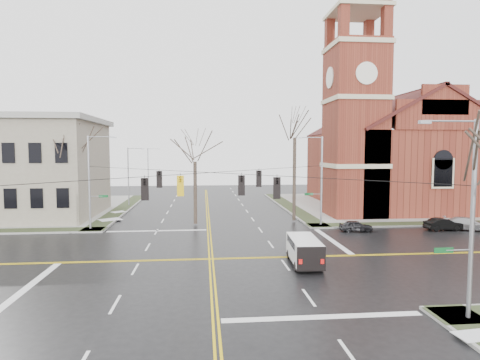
{
  "coord_description": "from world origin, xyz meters",
  "views": [
    {
      "loc": [
        -0.52,
        -28.24,
        7.79
      ],
      "look_at": [
        2.64,
        6.0,
        5.21
      ],
      "focal_mm": 30.0,
      "sensor_mm": 36.0,
      "label": 1
    }
  ],
  "objects": [
    {
      "name": "tree_ne",
      "position": [
        9.29,
        14.19,
        9.71
      ],
      "size": [
        4.0,
        4.0,
        13.45
      ],
      "color": "#362A22",
      "rests_on": "ground"
    },
    {
      "name": "ground",
      "position": [
        0.0,
        0.0,
        0.0
      ],
      "size": [
        120.0,
        120.0,
        0.0
      ],
      "primitive_type": "plane",
      "color": "black",
      "rests_on": "ground"
    },
    {
      "name": "cargo_van",
      "position": [
        6.3,
        -1.79,
        1.06
      ],
      "size": [
        2.11,
        4.82,
        1.79
      ],
      "rotation": [
        0.0,
        0.0,
        -0.06
      ],
      "color": "white",
      "rests_on": "ground"
    },
    {
      "name": "tree_nw_far",
      "position": [
        -14.0,
        14.02,
        7.56
      ],
      "size": [
        4.0,
        4.0,
        10.42
      ],
      "color": "#362A22",
      "rests_on": "ground"
    },
    {
      "name": "span_wires",
      "position": [
        0.0,
        0.0,
        6.2
      ],
      "size": [
        23.02,
        23.02,
        0.03
      ],
      "color": "black",
      "rests_on": "ground"
    },
    {
      "name": "signal_pole_ne",
      "position": [
        11.32,
        11.5,
        4.95
      ],
      "size": [
        2.75,
        0.22,
        9.0
      ],
      "color": "gray",
      "rests_on": "ground"
    },
    {
      "name": "parked_car_b",
      "position": [
        22.69,
        8.21,
        0.59
      ],
      "size": [
        3.66,
        1.41,
        1.19
      ],
      "primitive_type": "imported",
      "rotation": [
        0.0,
        0.0,
        1.61
      ],
      "color": "black",
      "rests_on": "ground"
    },
    {
      "name": "streetlight_north_a",
      "position": [
        -10.65,
        28.0,
        4.47
      ],
      "size": [
        2.3,
        0.2,
        8.0
      ],
      "color": "gray",
      "rests_on": "ground"
    },
    {
      "name": "traffic_signals",
      "position": [
        -0.0,
        -0.67,
        5.45
      ],
      "size": [
        8.21,
        8.26,
        1.3
      ],
      "color": "black",
      "rests_on": "ground"
    },
    {
      "name": "civic_building_a",
      "position": [
        -22.0,
        20.0,
        5.5
      ],
      "size": [
        18.0,
        14.0,
        11.0
      ],
      "primitive_type": "cube",
      "color": "gray",
      "rests_on": "ground"
    },
    {
      "name": "parked_car_a",
      "position": [
        14.0,
        8.47,
        0.53
      ],
      "size": [
        3.23,
        1.6,
        1.06
      ],
      "primitive_type": "imported",
      "rotation": [
        0.0,
        0.0,
        1.46
      ],
      "color": "black",
      "rests_on": "ground"
    },
    {
      "name": "tree_nw_near",
      "position": [
        -1.35,
        13.14,
        7.02
      ],
      "size": [
        4.0,
        4.0,
        9.66
      ],
      "color": "#362A22",
      "rests_on": "ground"
    },
    {
      "name": "church",
      "position": [
        24.76,
        24.78,
        8.43
      ],
      "size": [
        24.28,
        27.48,
        27.5
      ],
      "color": "maroon",
      "rests_on": "ground"
    },
    {
      "name": "signal_pole_nw",
      "position": [
        -11.32,
        11.5,
        4.95
      ],
      "size": [
        2.75,
        0.22,
        9.0
      ],
      "color": "gray",
      "rests_on": "ground"
    },
    {
      "name": "sidewalks",
      "position": [
        0.0,
        0.0,
        0.08
      ],
      "size": [
        80.0,
        80.0,
        0.17
      ],
      "color": "gray",
      "rests_on": "ground"
    },
    {
      "name": "streetlight_north_b",
      "position": [
        -10.65,
        48.0,
        4.47
      ],
      "size": [
        2.3,
        0.2,
        8.0
      ],
      "color": "gray",
      "rests_on": "ground"
    },
    {
      "name": "signal_pole_se",
      "position": [
        11.32,
        -11.5,
        4.95
      ],
      "size": [
        2.75,
        0.22,
        9.0
      ],
      "color": "gray",
      "rests_on": "ground"
    },
    {
      "name": "road_markings",
      "position": [
        0.0,
        0.0,
        0.01
      ],
      "size": [
        100.0,
        100.0,
        0.01
      ],
      "color": "gold",
      "rests_on": "ground"
    },
    {
      "name": "parked_car_c",
      "position": [
        25.14,
        8.16,
        0.61
      ],
      "size": [
        4.56,
        3.3,
        1.23
      ],
      "primitive_type": "imported",
      "rotation": [
        0.0,
        0.0,
        1.15
      ],
      "color": "#AFB0B2",
      "rests_on": "ground"
    }
  ]
}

